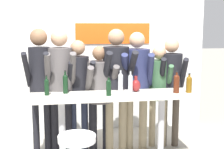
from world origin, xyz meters
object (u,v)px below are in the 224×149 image
(person_center_left, at_px, (78,83))
(person_right, at_px, (137,78))
(person_far_right, at_px, (159,84))
(person_left, at_px, (60,78))
(person_center_right, at_px, (116,77))
(wine_bottle_5, at_px, (176,83))
(decorative_vase, at_px, (136,85))
(wine_bottle_0, at_px, (121,82))
(wine_bottle_1, at_px, (109,87))
(person_center, at_px, (100,88))
(person_rightmost, at_px, (171,80))
(wine_bottle_2, at_px, (189,83))
(wine_bottle_3, at_px, (65,83))
(tasting_table, at_px, (113,106))
(wine_bottle_6, at_px, (47,86))
(wine_bottle_4, at_px, (130,82))
(person_far_left, at_px, (40,76))

(person_center_left, xyz_separation_m, person_right, (0.87, -0.02, 0.06))
(person_right, distance_m, person_far_right, 0.38)
(person_left, relative_size, person_center_right, 1.00)
(wine_bottle_5, bearing_deg, decorative_vase, 162.43)
(wine_bottle_5, bearing_deg, wine_bottle_0, 166.41)
(wine_bottle_0, height_order, wine_bottle_1, wine_bottle_0)
(person_center, height_order, wine_bottle_0, person_center)
(wine_bottle_0, bearing_deg, person_center_left, 147.88)
(person_rightmost, xyz_separation_m, wine_bottle_5, (-0.11, -0.54, 0.05))
(person_center, relative_size, person_far_right, 1.01)
(wine_bottle_2, distance_m, wine_bottle_3, 1.69)
(person_left, xyz_separation_m, decorative_vase, (1.04, -0.29, -0.08))
(tasting_table, relative_size, wine_bottle_6, 8.31)
(wine_bottle_3, distance_m, decorative_vase, 0.97)
(wine_bottle_1, bearing_deg, wine_bottle_4, 24.48)
(person_far_right, distance_m, wine_bottle_6, 1.72)
(person_right, height_order, wine_bottle_3, person_right)
(person_far_right, height_order, wine_bottle_5, person_far_right)
(person_far_right, bearing_deg, wine_bottle_2, -53.56)
(wine_bottle_5, bearing_deg, wine_bottle_2, -1.57)
(person_far_left, height_order, person_far_right, person_far_left)
(wine_bottle_5, bearing_deg, person_center, 153.63)
(decorative_vase, bearing_deg, person_far_left, 167.37)
(person_rightmost, xyz_separation_m, decorative_vase, (-0.64, -0.37, 0.00))
(person_left, xyz_separation_m, person_center_left, (0.26, 0.08, -0.10))
(person_far_right, height_order, wine_bottle_0, person_far_right)
(person_center_right, xyz_separation_m, wine_bottle_2, (0.93, -0.48, -0.04))
(wine_bottle_5, bearing_deg, person_right, 130.35)
(person_center, xyz_separation_m, wine_bottle_0, (0.25, -0.31, 0.14))
(decorative_vase, bearing_deg, person_right, 74.98)
(person_far_left, bearing_deg, wine_bottle_4, -10.51)
(person_far_left, height_order, person_center, person_far_left)
(person_center_left, distance_m, person_right, 0.87)
(person_far_left, distance_m, person_left, 0.28)
(wine_bottle_6, bearing_deg, wine_bottle_1, -10.89)
(person_center, height_order, wine_bottle_3, person_center)
(person_far_left, relative_size, wine_bottle_3, 5.82)
(wine_bottle_3, bearing_deg, tasting_table, -10.28)
(wine_bottle_3, xyz_separation_m, wine_bottle_6, (-0.24, -0.08, -0.02))
(person_center_right, xyz_separation_m, wine_bottle_4, (0.14, -0.36, -0.03))
(wine_bottle_2, bearing_deg, wine_bottle_0, 168.68)
(person_far_left, distance_m, wine_bottle_0, 1.14)
(person_right, xyz_separation_m, person_rightmost, (0.55, 0.02, -0.04))
(person_center_right, bearing_deg, person_center_left, 168.68)
(wine_bottle_1, distance_m, wine_bottle_4, 0.35)
(person_center, height_order, person_center_right, person_center_right)
(person_center_left, height_order, person_right, person_right)
(person_center_right, xyz_separation_m, wine_bottle_0, (0.01, -0.30, -0.02))
(wine_bottle_2, xyz_separation_m, wine_bottle_3, (-1.68, 0.21, 0.02))
(person_center, distance_m, wine_bottle_5, 1.12)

